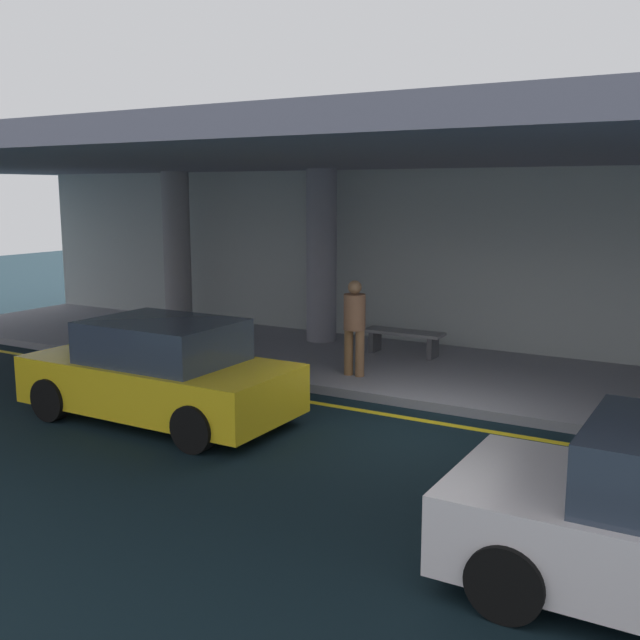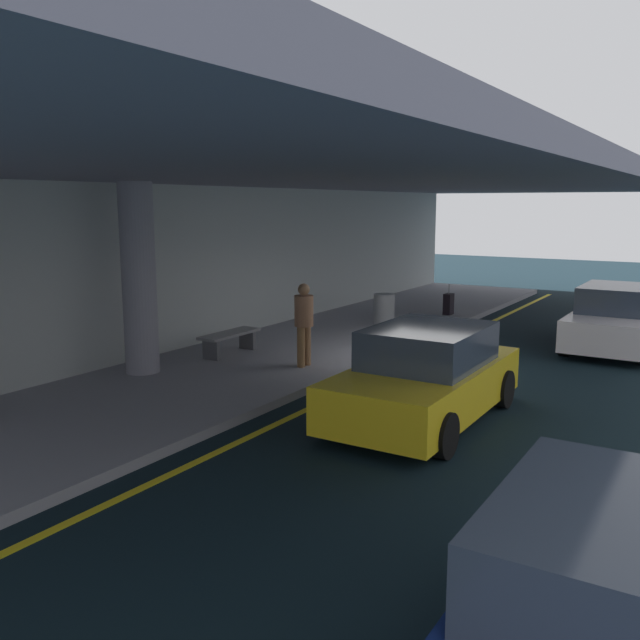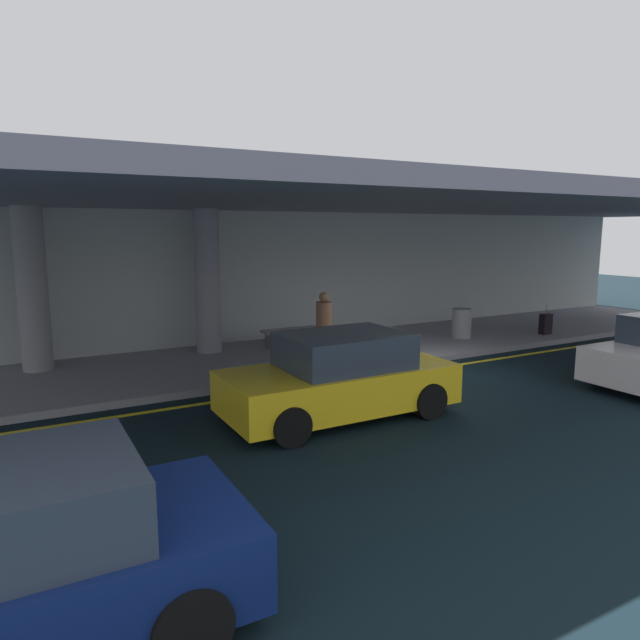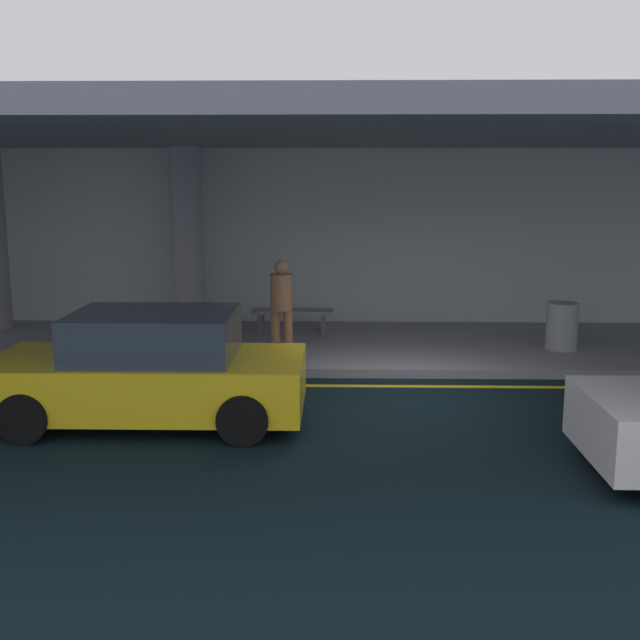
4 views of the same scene
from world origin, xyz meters
name	(u,v)px [view 1 (image 1 of 4)]	position (x,y,z in m)	size (l,w,h in m)	color
ground_plane	(414,431)	(0.00, 0.00, 0.00)	(60.00, 60.00, 0.00)	black
sidewalk	(483,379)	(0.00, 3.10, 0.07)	(26.00, 4.20, 0.15)	gray
lane_stripe_yellow	(428,421)	(0.00, 0.52, 0.00)	(26.00, 0.14, 0.01)	yellow
support_column_far_left	(177,249)	(-8.00, 4.32, 1.97)	(0.65, 0.65, 3.65)	gray
support_column_left_mid	(321,256)	(-4.00, 4.32, 1.97)	(0.65, 0.65, 3.65)	gray
ceiling_overhang	(482,153)	(0.00, 2.60, 3.95)	(28.00, 13.20, 0.30)	slate
terminal_back_wall	(522,265)	(0.00, 5.35, 1.90)	(26.00, 0.30, 3.80)	#ABB2B1
car_yellow_taxi	(160,373)	(-3.45, -1.36, 0.71)	(4.10, 1.92, 1.50)	yellow
traveler_with_luggage	(354,321)	(-1.94, 1.91, 1.11)	(0.38, 0.38, 1.68)	brown
bench_metal	(403,337)	(-1.87, 3.88, 0.50)	(1.60, 0.50, 0.48)	slate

